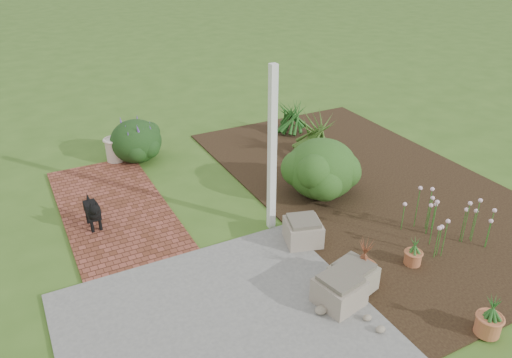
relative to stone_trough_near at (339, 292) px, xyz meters
name	(u,v)px	position (x,y,z in m)	size (l,w,h in m)	color
ground	(257,235)	(-0.17, 1.81, -0.21)	(80.00, 80.00, 0.00)	#3A611E
concrete_patio	(230,341)	(-1.42, 0.06, -0.19)	(3.50, 3.50, 0.04)	slate
brick_path	(114,207)	(-1.87, 3.56, -0.19)	(1.60, 3.50, 0.04)	brown
garden_bed	(369,183)	(2.33, 2.31, -0.19)	(4.00, 7.00, 0.03)	black
veranda_post	(272,152)	(0.13, 1.91, 1.04)	(0.10, 0.10, 2.50)	white
stone_trough_near	(339,292)	(0.00, 0.00, 0.00)	(0.50, 0.50, 0.33)	gray
stone_trough_mid	(353,278)	(0.31, 0.14, -0.01)	(0.48, 0.48, 0.32)	gray
stone_trough_far	(303,232)	(0.31, 1.30, 0.00)	(0.49, 0.49, 0.32)	gray
black_dog	(93,211)	(-2.26, 3.04, 0.14)	(0.19, 0.59, 0.51)	black
cream_ceramic_urn	(115,150)	(-1.41, 5.28, 0.05)	(0.33, 0.33, 0.44)	beige
evergreen_shrub	(322,167)	(1.35, 2.37, 0.32)	(1.18, 1.18, 1.00)	#1B3E10
agapanthus_clump_back	(315,131)	(2.11, 3.72, 0.34)	(1.14, 1.14, 1.02)	#1D4113
agapanthus_clump_front	(291,114)	(2.32, 4.95, 0.24)	(0.94, 0.94, 0.84)	#15360D
pink_flower_patch	(442,217)	(2.13, 0.48, 0.17)	(1.10, 1.10, 0.70)	#113D0F
terracotta_pot_bronze	(362,274)	(0.50, 0.19, -0.04)	(0.33, 0.33, 0.26)	#A75D38
terracotta_pot_small_left	(413,258)	(1.35, 0.18, -0.08)	(0.22, 0.22, 0.19)	#A95F39
terracotta_pot_small_right	(488,325)	(1.19, -1.17, -0.06)	(0.28, 0.28, 0.24)	#B7643D
purple_flowering_bush	(136,140)	(-1.00, 5.20, 0.21)	(0.97, 0.97, 0.83)	black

